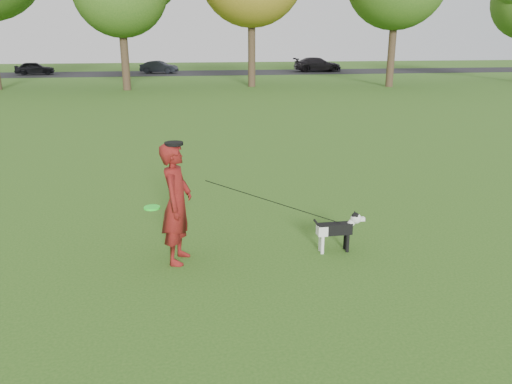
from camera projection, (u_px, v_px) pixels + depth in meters
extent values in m
plane|color=#285116|center=(258.00, 254.00, 7.60)|extent=(120.00, 120.00, 0.00)
cube|color=black|center=(186.00, 73.00, 45.28)|extent=(120.00, 7.00, 0.02)
imported|color=#5C0D10|center=(177.00, 204.00, 7.13)|extent=(0.59, 0.74, 1.78)
cube|color=black|center=(335.00, 229.00, 7.60)|extent=(0.52, 0.16, 0.17)
cube|color=white|center=(322.00, 230.00, 7.57)|extent=(0.15, 0.17, 0.15)
cylinder|color=white|center=(322.00, 245.00, 7.58)|extent=(0.05, 0.05, 0.29)
cylinder|color=white|center=(320.00, 242.00, 7.69)|extent=(0.05, 0.05, 0.29)
cylinder|color=black|center=(348.00, 243.00, 7.64)|extent=(0.05, 0.05, 0.29)
cylinder|color=black|center=(345.00, 240.00, 7.75)|extent=(0.05, 0.05, 0.29)
cylinder|color=white|center=(350.00, 225.00, 7.62)|extent=(0.17, 0.10, 0.19)
sphere|color=white|center=(356.00, 218.00, 7.61)|extent=(0.16, 0.16, 0.16)
sphere|color=black|center=(355.00, 216.00, 7.59)|extent=(0.12, 0.12, 0.12)
cube|color=white|center=(361.00, 219.00, 7.62)|extent=(0.10, 0.06, 0.06)
sphere|color=black|center=(365.00, 219.00, 7.63)|extent=(0.03, 0.03, 0.03)
cone|color=black|center=(357.00, 214.00, 7.54)|extent=(0.06, 0.06, 0.07)
cone|color=black|center=(355.00, 213.00, 7.62)|extent=(0.06, 0.06, 0.07)
cylinder|color=black|center=(319.00, 226.00, 7.54)|extent=(0.18, 0.03, 0.24)
cylinder|color=black|center=(346.00, 225.00, 7.61)|extent=(0.11, 0.11, 0.02)
imported|color=black|center=(35.00, 68.00, 43.13)|extent=(3.36, 1.71, 1.09)
imported|color=black|center=(159.00, 67.00, 44.76)|extent=(3.49, 2.08, 1.09)
imported|color=black|center=(317.00, 64.00, 46.98)|extent=(4.54, 1.99, 1.30)
cylinder|color=#20FF2A|center=(152.00, 208.00, 7.03)|extent=(0.23, 0.23, 0.02)
cylinder|color=black|center=(174.00, 144.00, 6.87)|extent=(0.26, 0.26, 0.04)
cylinder|color=#38281C|center=(125.00, 55.00, 30.39)|extent=(0.48, 0.48, 4.20)
cylinder|color=#38281C|center=(252.00, 47.00, 32.43)|extent=(0.48, 0.48, 5.04)
cylinder|color=#38281C|center=(392.00, 49.00, 32.43)|extent=(0.48, 0.48, 4.83)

